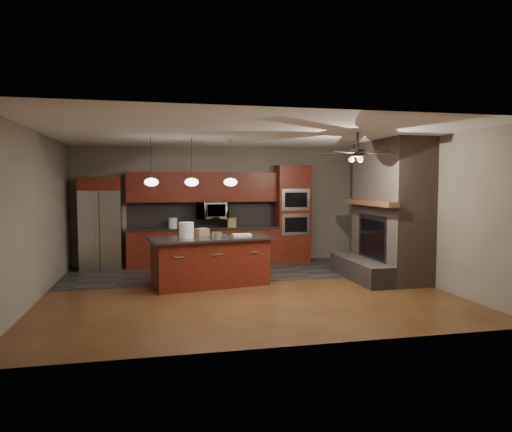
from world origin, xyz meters
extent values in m
plane|color=brown|center=(0.00, 0.00, 0.00)|extent=(7.00, 7.00, 0.00)
cube|color=white|center=(0.00, 0.00, 2.80)|extent=(7.00, 6.00, 0.02)
cube|color=gray|center=(0.00, 3.00, 1.40)|extent=(7.00, 0.02, 2.80)
cube|color=gray|center=(3.50, 0.00, 1.40)|extent=(0.02, 6.00, 2.80)
cube|color=gray|center=(-3.50, 0.00, 1.40)|extent=(0.02, 6.00, 2.80)
cube|color=#302E2B|center=(0.00, 1.80, 0.01)|extent=(7.00, 2.40, 0.01)
cube|color=brown|center=(3.10, 0.40, 1.40)|extent=(0.80, 2.00, 2.80)
cube|color=#403834|center=(2.45, 0.40, 0.20)|extent=(0.50, 2.00, 0.40)
cube|color=#2D2D30|center=(2.72, 0.40, 0.83)|extent=(0.05, 1.20, 0.95)
cube|color=black|center=(2.70, 0.40, 0.83)|extent=(0.02, 1.00, 0.75)
cube|color=brown|center=(2.60, 0.40, 1.55)|extent=(0.22, 2.10, 0.10)
cube|color=maroon|center=(-0.48, 2.70, 0.43)|extent=(3.55, 0.60, 0.86)
cube|color=black|center=(-0.48, 2.70, 0.88)|extent=(3.59, 0.64, 0.04)
cube|color=black|center=(-0.48, 2.98, 1.20)|extent=(3.55, 0.03, 0.60)
cube|color=maroon|center=(-0.48, 2.83, 1.85)|extent=(3.55, 0.35, 0.70)
cube|color=maroon|center=(1.70, 2.70, 1.19)|extent=(0.80, 0.60, 2.38)
cube|color=silver|center=(1.70, 2.40, 0.95)|extent=(0.70, 0.03, 0.52)
cube|color=black|center=(1.70, 2.38, 0.95)|extent=(0.55, 0.02, 0.35)
cube|color=silver|center=(1.70, 2.40, 1.55)|extent=(0.70, 0.03, 0.52)
cube|color=black|center=(1.70, 2.38, 1.55)|extent=(0.55, 0.02, 0.35)
imported|color=silver|center=(-0.27, 2.75, 1.30)|extent=(0.73, 0.41, 0.50)
cube|color=silver|center=(-2.79, 2.62, 0.89)|extent=(0.89, 0.72, 1.78)
cube|color=#2D2D30|center=(-2.79, 2.26, 0.89)|extent=(0.02, 0.02, 1.76)
cube|color=silver|center=(-2.89, 2.25, 0.94)|extent=(0.03, 0.03, 0.89)
cube|color=silver|center=(-2.69, 2.25, 0.94)|extent=(0.03, 0.03, 0.89)
cube|color=maroon|center=(-2.79, 2.62, 1.93)|extent=(0.89, 0.72, 0.30)
cube|color=maroon|center=(-0.58, 0.50, 0.44)|extent=(2.24, 1.25, 0.88)
cube|color=black|center=(-0.58, 0.50, 0.90)|extent=(2.41, 1.43, 0.04)
cylinder|color=white|center=(-1.03, 0.43, 1.07)|extent=(0.30, 0.30, 0.29)
cylinder|color=silver|center=(-0.48, 0.29, 0.98)|extent=(0.24, 0.24, 0.12)
cube|color=white|center=(0.05, 0.59, 0.94)|extent=(0.36, 0.26, 0.04)
cube|color=#95694D|center=(-0.71, 0.71, 1.00)|extent=(0.29, 0.27, 0.15)
cylinder|color=silver|center=(-1.20, 2.70, 1.02)|extent=(0.22, 0.22, 0.23)
cube|color=#9C8450|center=(0.19, 2.65, 1.01)|extent=(0.23, 0.20, 0.22)
cylinder|color=black|center=(-1.65, 0.70, 2.41)|extent=(0.01, 0.01, 0.78)
ellipsoid|color=white|center=(-1.65, 0.70, 1.96)|extent=(0.26, 0.26, 0.16)
cylinder|color=black|center=(-0.90, 0.70, 2.41)|extent=(0.01, 0.01, 0.78)
ellipsoid|color=white|center=(-0.90, 0.70, 1.96)|extent=(0.26, 0.26, 0.16)
cylinder|color=black|center=(-0.15, 0.70, 2.41)|extent=(0.01, 0.01, 0.78)
ellipsoid|color=white|center=(-0.15, 0.70, 1.96)|extent=(0.26, 0.26, 0.16)
cylinder|color=black|center=(1.80, -0.80, 2.65)|extent=(0.04, 0.04, 0.30)
cylinder|color=black|center=(1.80, -0.80, 2.45)|extent=(0.24, 0.24, 0.12)
cube|color=black|center=(2.18, -0.80, 2.45)|extent=(0.60, 0.12, 0.01)
cube|color=black|center=(1.92, -0.44, 2.45)|extent=(0.30, 0.61, 0.01)
cube|color=black|center=(1.49, -0.58, 2.45)|extent=(0.56, 0.45, 0.01)
cube|color=black|center=(1.49, -1.02, 2.45)|extent=(0.56, 0.45, 0.01)
cube|color=black|center=(1.92, -1.16, 2.45)|extent=(0.30, 0.61, 0.01)
camera|label=1|loc=(-1.53, -8.08, 1.92)|focal=32.00mm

